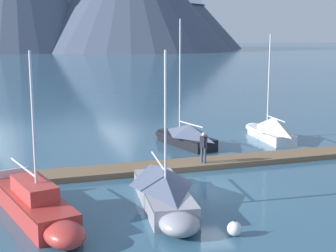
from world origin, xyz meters
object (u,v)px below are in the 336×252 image
Objects in this scene: sailboat_nearest_berth at (38,206)px; sailboat_mid_dock_starboard at (270,129)px; sailboat_second_berth at (164,190)px; sailboat_mid_dock_port at (185,135)px; person_on_dock at (203,146)px; mooring_buoy_channel_marker at (234,229)px.

sailboat_nearest_berth is 19.63m from sailboat_mid_dock_starboard.
sailboat_nearest_berth is at bearing -144.75° from sailboat_mid_dock_starboard.
sailboat_second_berth is 12.00m from sailboat_mid_dock_port.
person_on_dock is at bearing -140.77° from sailboat_mid_dock_starboard.
mooring_buoy_channel_marker is (1.62, -3.63, -0.50)m from sailboat_second_berth.
sailboat_nearest_berth reaches higher than mooring_buoy_channel_marker.
sailboat_nearest_berth reaches higher than person_on_dock.
sailboat_nearest_berth is 1.07× the size of sailboat_second_berth.
mooring_buoy_channel_marker is (-2.15, -9.05, -0.99)m from person_on_dock.
sailboat_mid_dock_port is at bearing 78.60° from mooring_buoy_channel_marker.
person_on_dock is 9.35m from mooring_buoy_channel_marker.
sailboat_mid_dock_port is 4.86× the size of person_on_dock.
sailboat_mid_dock_port reaches higher than sailboat_nearest_berth.
sailboat_second_berth reaches higher than person_on_dock.
sailboat_mid_dock_starboard is 4.29× the size of person_on_dock.
sailboat_mid_dock_port is at bearing 67.50° from sailboat_second_berth.
sailboat_mid_dock_port reaches higher than person_on_dock.
sailboat_mid_dock_starboard is 9.16m from person_on_dock.
sailboat_nearest_berth is 14.87m from sailboat_mid_dock_port.
person_on_dock is at bearing 31.79° from sailboat_nearest_berth.
person_on_dock is 2.71× the size of mooring_buoy_channel_marker.
person_on_dock reaches higher than mooring_buoy_channel_marker.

